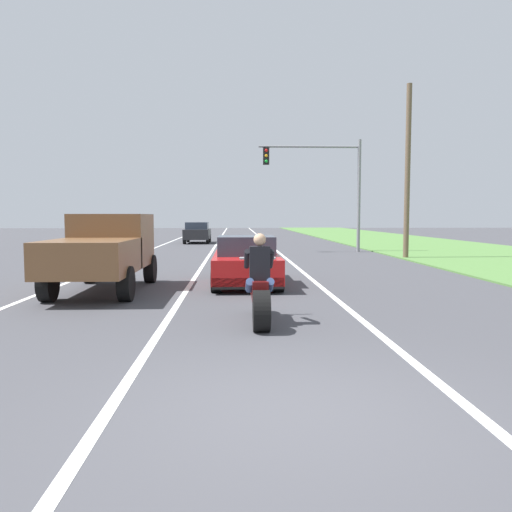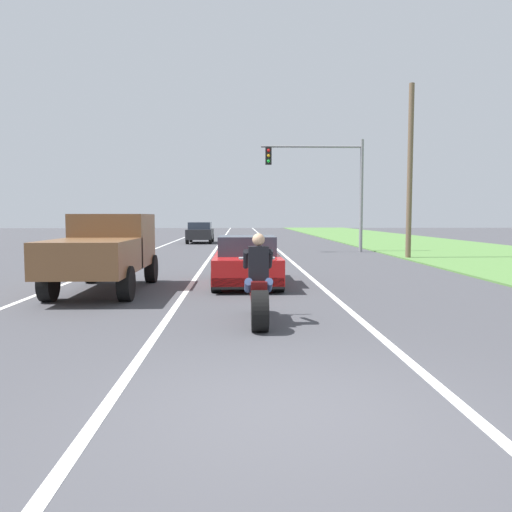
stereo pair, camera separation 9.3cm
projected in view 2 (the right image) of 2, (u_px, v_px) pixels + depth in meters
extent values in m
plane|color=#424247|center=(285.00, 412.00, 5.03)|extent=(160.00, 160.00, 0.00)
cube|color=white|center=(136.00, 256.00, 24.77)|extent=(0.14, 120.00, 0.01)
cube|color=white|center=(285.00, 256.00, 25.02)|extent=(0.14, 120.00, 0.01)
cube|color=white|center=(211.00, 256.00, 24.89)|extent=(0.14, 120.00, 0.01)
cube|color=#517F3D|center=(489.00, 255.00, 25.35)|extent=(10.00, 120.00, 0.06)
cylinder|color=black|center=(260.00, 311.00, 8.53)|extent=(0.28, 0.69, 0.69)
cylinder|color=black|center=(257.00, 298.00, 10.08)|extent=(0.12, 0.63, 0.63)
cube|color=#590F0F|center=(258.00, 288.00, 9.33)|extent=(0.28, 1.10, 0.36)
cylinder|color=#B2B2B7|center=(257.00, 280.00, 9.97)|extent=(0.08, 0.36, 0.73)
cylinder|color=#A5A5AA|center=(257.00, 258.00, 9.92)|extent=(0.70, 0.05, 0.05)
cube|color=black|center=(258.00, 263.00, 9.07)|extent=(0.36, 0.24, 0.60)
sphere|color=tan|center=(258.00, 240.00, 9.03)|extent=(0.22, 0.22, 0.22)
cylinder|color=#384C7A|center=(248.00, 285.00, 9.12)|extent=(0.14, 0.47, 0.32)
cylinder|color=black|center=(246.00, 259.00, 9.35)|extent=(0.10, 0.51, 0.40)
cylinder|color=#384C7A|center=(268.00, 285.00, 9.13)|extent=(0.14, 0.47, 0.32)
cylinder|color=black|center=(270.00, 259.00, 9.37)|extent=(0.10, 0.51, 0.40)
cube|color=red|center=(247.00, 265.00, 14.55)|extent=(1.80, 4.30, 0.64)
cube|color=#333D4C|center=(247.00, 245.00, 14.31)|extent=(1.56, 1.70, 0.52)
cube|color=black|center=(248.00, 283.00, 12.53)|extent=(1.76, 0.20, 0.28)
cylinder|color=black|center=(221.00, 267.00, 16.14)|extent=(0.24, 0.64, 0.64)
cylinder|color=black|center=(271.00, 267.00, 16.19)|extent=(0.24, 0.64, 0.64)
cylinder|color=black|center=(216.00, 280.00, 12.95)|extent=(0.24, 0.64, 0.64)
cylinder|color=black|center=(279.00, 279.00, 13.00)|extent=(0.24, 0.64, 0.64)
cube|color=brown|center=(114.00, 240.00, 14.03)|extent=(1.90, 2.10, 1.40)
cube|color=#333D4C|center=(117.00, 225.00, 14.35)|extent=(1.67, 0.29, 0.57)
cube|color=brown|center=(90.00, 257.00, 11.81)|extent=(1.90, 2.70, 0.80)
cylinder|color=black|center=(91.00, 269.00, 14.87)|extent=(0.28, 0.80, 0.80)
cylinder|color=black|center=(151.00, 269.00, 14.93)|extent=(0.28, 0.80, 0.80)
cylinder|color=black|center=(48.00, 284.00, 11.53)|extent=(0.28, 0.80, 0.80)
cylinder|color=black|center=(126.00, 284.00, 11.59)|extent=(0.28, 0.80, 0.80)
cylinder|color=gray|center=(361.00, 196.00, 27.42)|extent=(0.18, 0.18, 6.00)
cylinder|color=gray|center=(312.00, 147.00, 27.13)|extent=(5.39, 0.12, 0.12)
cube|color=black|center=(268.00, 156.00, 27.09)|extent=(0.32, 0.24, 0.90)
sphere|color=red|center=(269.00, 150.00, 26.93)|extent=(0.16, 0.16, 0.16)
sphere|color=orange|center=(269.00, 156.00, 26.95)|extent=(0.16, 0.16, 0.16)
sphere|color=green|center=(269.00, 161.00, 26.97)|extent=(0.16, 0.16, 0.16)
cylinder|color=brown|center=(410.00, 172.00, 22.95)|extent=(0.24, 0.24, 7.80)
cube|color=#262628|center=(200.00, 234.00, 36.95)|extent=(1.76, 4.00, 0.70)
cube|color=#333D4C|center=(200.00, 226.00, 36.71)|extent=(1.56, 2.00, 0.50)
cylinder|color=black|center=(191.00, 238.00, 38.35)|extent=(0.20, 0.60, 0.60)
cylinder|color=black|center=(212.00, 238.00, 38.40)|extent=(0.20, 0.60, 0.60)
cylinder|color=black|center=(187.00, 240.00, 35.56)|extent=(0.20, 0.60, 0.60)
cylinder|color=black|center=(210.00, 240.00, 35.61)|extent=(0.20, 0.60, 0.60)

